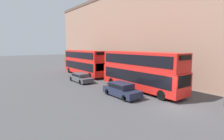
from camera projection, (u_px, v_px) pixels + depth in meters
ground_plane at (177, 107)px, 14.86m from camera, size 200.00×200.00×0.00m
building_facade at (220, 21)px, 17.95m from camera, size 1.10×80.00×14.84m
bus_leading at (140, 69)px, 20.17m from camera, size 2.59×11.18×4.48m
bus_second_in_queue at (84, 61)px, 31.13m from camera, size 2.59×11.48×4.37m
car_dark_sedan at (121, 89)px, 17.82m from camera, size 1.80×4.30×1.42m
car_hatchback at (80, 77)px, 25.19m from camera, size 1.76×4.65×1.25m
pedestrian at (121, 74)px, 27.29m from camera, size 0.36×0.36×1.70m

